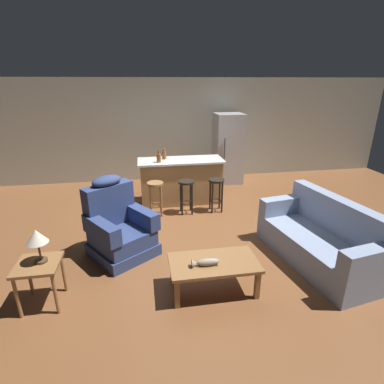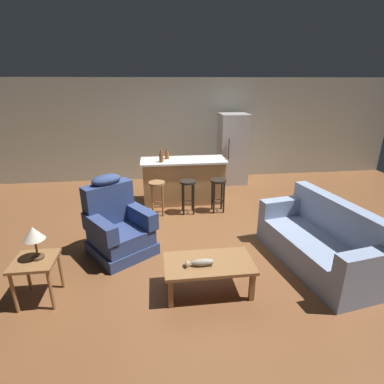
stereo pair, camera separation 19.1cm
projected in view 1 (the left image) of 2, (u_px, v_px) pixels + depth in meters
The scene contains 15 objects.
ground_plane at pixel (191, 229), 5.41m from camera, with size 12.00×12.00×0.00m.
back_wall at pixel (172, 130), 7.85m from camera, with size 12.00×0.05×2.60m.
coffee_table at pixel (214, 265), 3.71m from camera, with size 1.10×0.60×0.42m.
fish_figurine at pixel (205, 262), 3.60m from camera, with size 0.34×0.10×0.10m.
couch at pixel (321, 240), 4.35m from camera, with size 1.15×2.01×0.94m.
recliner_near_lamp at pixel (119, 228), 4.54m from camera, with size 1.17×1.17×1.20m.
end_table at pixel (39, 271), 3.45m from camera, with size 0.48×0.48×0.56m.
table_lamp at pixel (37, 238), 3.34m from camera, with size 0.24×0.24×0.41m.
kitchen_island at pixel (181, 181), 6.49m from camera, with size 1.80×0.70×0.95m.
bar_stool_left at pixel (155, 193), 5.82m from camera, with size 0.32×0.32×0.68m.
bar_stool_middle at pixel (186, 191), 5.92m from camera, with size 0.32×0.32×0.68m.
bar_stool_right at pixel (216, 189), 6.01m from camera, with size 0.32×0.32×0.68m.
refrigerator at pixel (228, 149), 7.68m from camera, with size 0.70×0.69×1.76m.
bottle_tall_green at pixel (159, 158), 6.08m from camera, with size 0.09×0.09×0.25m.
bottle_short_amber at pixel (164, 155), 6.34m from camera, with size 0.09×0.09×0.23m.
Camera 1 is at (-0.78, -4.77, 2.51)m, focal length 28.00 mm.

